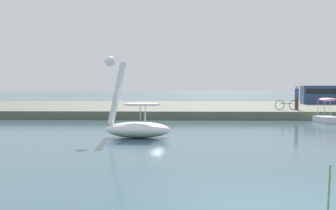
{
  "coord_description": "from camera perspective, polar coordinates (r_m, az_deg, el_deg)",
  "views": [
    {
      "loc": [
        -1.84,
        -7.51,
        2.04
      ],
      "look_at": [
        -2.74,
        14.08,
        1.24
      ],
      "focal_mm": 48.18,
      "sensor_mm": 36.0,
      "label": 1
    }
  ],
  "objects": [
    {
      "name": "pedal_boat_pink",
      "position": [
        28.76,
        19.51,
        -1.12
      ],
      "size": [
        1.32,
        1.91,
        1.47
      ],
      "color": "white",
      "rests_on": "ground_plane"
    },
    {
      "name": "shore_bank_far",
      "position": [
        41.09,
        4.94,
        -0.37
      ],
      "size": [
        112.45,
        23.73,
        0.54
      ],
      "primitive_type": "cube",
      "color": "#5B6051",
      "rests_on": "ground_plane"
    },
    {
      "name": "swan_boat",
      "position": [
        18.67,
        -4.09,
        -2.48
      ],
      "size": [
        2.88,
        1.64,
        3.36
      ],
      "color": "white",
      "rests_on": "ground_plane"
    },
    {
      "name": "parked_van",
      "position": [
        45.48,
        19.18,
        1.31
      ],
      "size": [
        4.3,
        2.06,
        1.77
      ],
      "color": "navy",
      "rests_on": "shore_bank_far"
    },
    {
      "name": "person_on_path",
      "position": [
        32.74,
        15.98,
        0.97
      ],
      "size": [
        0.29,
        0.28,
        1.69
      ],
      "color": "#47382D",
      "rests_on": "shore_bank_far"
    },
    {
      "name": "bicycle_parked",
      "position": [
        32.5,
        14.78,
        -0.0
      ],
      "size": [
        1.67,
        0.22,
        0.69
      ],
      "color": "black",
      "rests_on": "shore_bank_far"
    }
  ]
}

